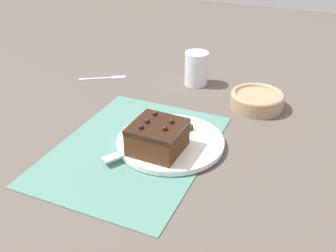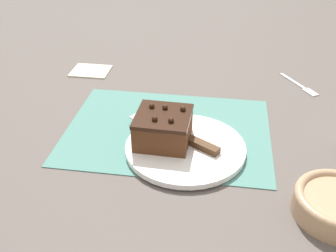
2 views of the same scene
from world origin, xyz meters
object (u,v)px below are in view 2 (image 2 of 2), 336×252
(cake_plate, at_px, (185,148))
(serving_knife, at_px, (187,139))
(chocolate_cake, at_px, (165,128))
(dessert_fork, at_px, (301,86))

(cake_plate, xyz_separation_m, serving_knife, (0.00, 0.02, 0.01))
(chocolate_cake, relative_size, dessert_fork, 0.85)
(cake_plate, distance_m, chocolate_cake, 0.06)
(serving_knife, bearing_deg, chocolate_cake, 127.27)
(chocolate_cake, bearing_deg, serving_knife, 6.31)
(cake_plate, bearing_deg, dessert_fork, 50.95)
(cake_plate, bearing_deg, serving_knife, 86.33)
(cake_plate, height_order, chocolate_cake, chocolate_cake)
(chocolate_cake, height_order, serving_knife, chocolate_cake)
(chocolate_cake, relative_size, serving_knife, 0.53)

